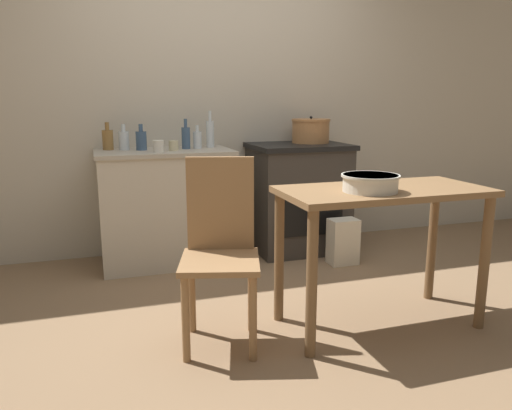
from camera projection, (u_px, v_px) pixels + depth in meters
The scene contains 17 objects.
ground_plane at pixel (281, 315), 3.01m from camera, with size 14.00×14.00×0.00m, color #896B4C.
wall_back at pixel (216, 100), 4.22m from camera, with size 8.00×0.07×2.55m.
counter_cabinet at pixel (166, 207), 3.93m from camera, with size 1.03×0.63×0.90m.
stove at pixel (298, 197), 4.26m from camera, with size 0.80×0.65×0.91m.
work_table at pixel (382, 213), 2.77m from camera, with size 1.15×0.55×0.80m.
chair at pixel (220, 246), 2.62m from camera, with size 0.50×0.50×0.98m.
flour_sack at pixel (343, 242), 3.93m from camera, with size 0.22×0.16×0.36m, color beige.
stock_pot at pixel (311, 131), 4.24m from camera, with size 0.33×0.33×0.23m.
mixing_bowl_large at pixel (370, 182), 2.63m from camera, with size 0.31×0.31×0.09m.
bottle_far_left at pixel (186, 137), 3.89m from camera, with size 0.07×0.07×0.23m.
bottle_left at pixel (124, 140), 3.81m from camera, with size 0.08×0.08×0.20m.
bottle_mid_left at pixel (141, 140), 3.80m from camera, with size 0.08×0.08×0.20m.
bottle_center_left at pixel (108, 139), 3.82m from camera, with size 0.08×0.08×0.21m.
bottle_center at pixel (197, 139), 3.94m from camera, with size 0.07×0.07×0.18m.
bottle_center_right at pixel (210, 133), 4.01m from camera, with size 0.06×0.06×0.29m.
cup_mid_right at pixel (174, 146), 3.77m from camera, with size 0.07×0.07×0.08m, color beige.
cup_right at pixel (158, 146), 3.68m from camera, with size 0.08×0.08×0.09m, color silver.
Camera 1 is at (-1.01, -2.62, 1.28)m, focal length 35.00 mm.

